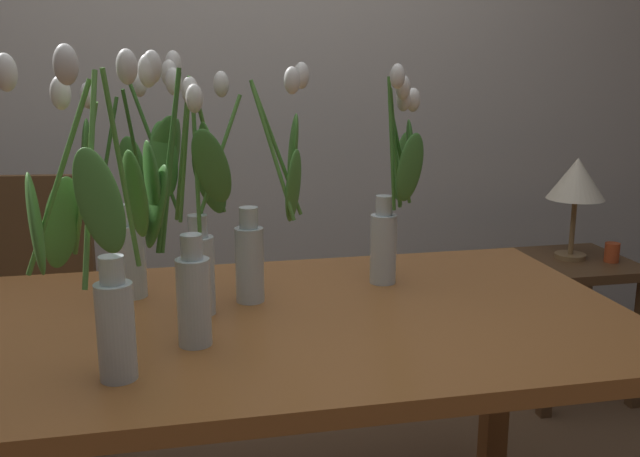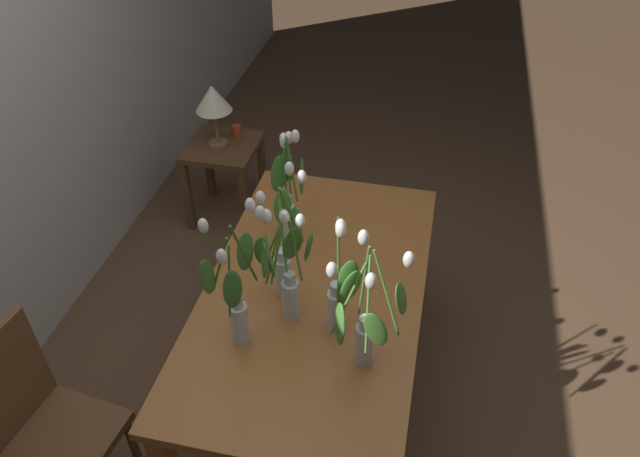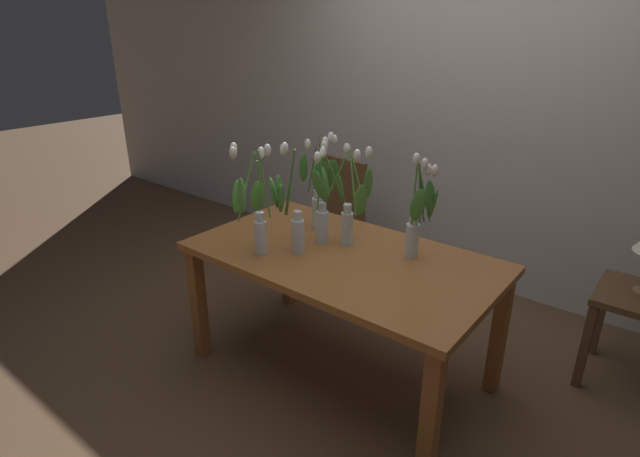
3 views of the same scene
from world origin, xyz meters
name	(u,v)px [view 1 (image 1 of 3)]	position (x,y,z in m)	size (l,w,h in m)	color
room_wall_rear	(223,51)	(0.00, 1.54, 1.35)	(9.00, 0.10, 2.70)	beige
dining_table	(281,353)	(0.00, 0.00, 0.65)	(1.60, 0.90, 0.74)	#A3602D
tulip_vase_0	(194,210)	(-0.18, 0.08, 0.98)	(0.22, 0.24, 0.57)	silver
tulip_vase_1	(181,258)	(-0.21, -0.14, 0.93)	(0.14, 0.14, 0.58)	silver
tulip_vase_2	(98,256)	(-0.36, -0.26, 0.97)	(0.23, 0.27, 0.58)	silver
tulip_vase_3	(394,198)	(0.33, 0.20, 0.96)	(0.15, 0.18, 0.56)	silver
tulip_vase_4	(132,210)	(-0.33, 0.22, 0.95)	(0.25, 0.20, 0.59)	silver
tulip_vase_5	(256,215)	(-0.04, 0.10, 0.95)	(0.29, 0.19, 0.56)	silver
dining_chair	(29,299)	(-0.72, 0.90, 0.52)	(0.45, 0.45, 0.93)	brown
side_table	(571,288)	(1.29, 0.89, 0.43)	(0.44, 0.44, 0.55)	brown
table_lamp	(577,181)	(1.29, 0.91, 0.86)	(0.22, 0.22, 0.40)	olive
pillar_candle	(612,252)	(1.42, 0.83, 0.59)	(0.06, 0.06, 0.07)	#CC4C23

